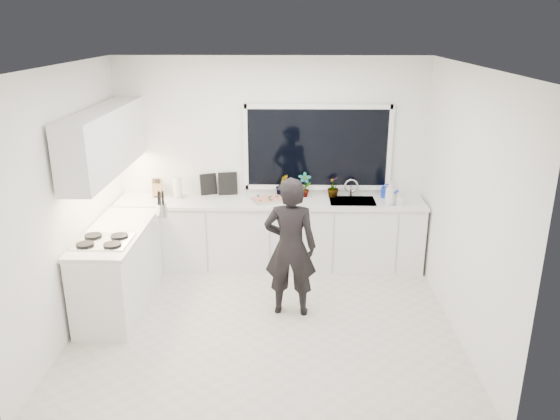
{
  "coord_description": "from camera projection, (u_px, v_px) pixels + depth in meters",
  "views": [
    {
      "loc": [
        0.27,
        -5.2,
        3.08
      ],
      "look_at": [
        0.15,
        0.4,
        1.15
      ],
      "focal_mm": 35.0,
      "sensor_mm": 36.0,
      "label": 1
    }
  ],
  "objects": [
    {
      "name": "ceiling",
      "position": [
        263.0,
        65.0,
        5.05
      ],
      "size": [
        4.0,
        3.5,
        0.02
      ],
      "primitive_type": "cube",
      "color": "white",
      "rests_on": "wall_back"
    },
    {
      "name": "countertop_left",
      "position": [
        115.0,
        232.0,
        6.0
      ],
      "size": [
        0.62,
        1.6,
        0.04
      ],
      "primitive_type": "cube",
      "color": "silver",
      "rests_on": "base_cabinets_left"
    },
    {
      "name": "pizza_tray",
      "position": [
        269.0,
        200.0,
        6.97
      ],
      "size": [
        0.49,
        0.44,
        0.03
      ],
      "primitive_type": "cube",
      "rotation": [
        0.0,
        0.0,
        0.41
      ],
      "color": "silver",
      "rests_on": "countertop_back"
    },
    {
      "name": "base_cabinets_back",
      "position": [
        271.0,
        235.0,
        7.16
      ],
      "size": [
        3.92,
        0.58,
        0.88
      ],
      "primitive_type": "cube",
      "color": "white",
      "rests_on": "floor"
    },
    {
      "name": "base_cabinets_left",
      "position": [
        119.0,
        270.0,
        6.15
      ],
      "size": [
        0.58,
        1.6,
        0.88
      ],
      "primitive_type": "cube",
      "color": "white",
      "rests_on": "floor"
    },
    {
      "name": "faucet",
      "position": [
        351.0,
        188.0,
        7.13
      ],
      "size": [
        0.03,
        0.03,
        0.22
      ],
      "primitive_type": "cylinder",
      "color": "silver",
      "rests_on": "countertop_back"
    },
    {
      "name": "picture_frame_large",
      "position": [
        208.0,
        184.0,
        7.2
      ],
      "size": [
        0.21,
        0.1,
        0.28
      ],
      "primitive_type": "cube",
      "rotation": [
        0.0,
        0.0,
        0.39
      ],
      "color": "black",
      "rests_on": "countertop_back"
    },
    {
      "name": "soap_bottles",
      "position": [
        392.0,
        194.0,
        6.78
      ],
      "size": [
        0.24,
        0.13,
        0.31
      ],
      "color": "#D8BF66",
      "rests_on": "countertop_back"
    },
    {
      "name": "utensil_crock",
      "position": [
        162.0,
        210.0,
        6.39
      ],
      "size": [
        0.14,
        0.14,
        0.16
      ],
      "primitive_type": "cylinder",
      "rotation": [
        0.0,
        0.0,
        0.11
      ],
      "color": "silver",
      "rests_on": "countertop_left"
    },
    {
      "name": "watering_can",
      "position": [
        386.0,
        192.0,
        7.1
      ],
      "size": [
        0.18,
        0.18,
        0.13
      ],
      "primitive_type": "cylinder",
      "rotation": [
        0.0,
        0.0,
        -0.33
      ],
      "color": "#1430C3",
      "rests_on": "countertop_back"
    },
    {
      "name": "wall_right",
      "position": [
        465.0,
        205.0,
        5.45
      ],
      "size": [
        0.02,
        3.5,
        2.7
      ],
      "primitive_type": "cube",
      "color": "white",
      "rests_on": "ground"
    },
    {
      "name": "floor",
      "position": [
        266.0,
        323.0,
        5.93
      ],
      "size": [
        4.0,
        3.5,
        0.02
      ],
      "primitive_type": "cube",
      "color": "beige",
      "rests_on": "ground"
    },
    {
      "name": "herb_plants",
      "position": [
        306.0,
        186.0,
        7.09
      ],
      "size": [
        0.87,
        0.2,
        0.32
      ],
      "color": "#26662D",
      "rests_on": "countertop_back"
    },
    {
      "name": "stovetop",
      "position": [
        103.0,
        241.0,
        5.66
      ],
      "size": [
        0.56,
        0.48,
        0.03
      ],
      "primitive_type": "cube",
      "color": "black",
      "rests_on": "countertop_left"
    },
    {
      "name": "sink",
      "position": [
        352.0,
        204.0,
        6.99
      ],
      "size": [
        0.58,
        0.42,
        0.14
      ],
      "primitive_type": "cube",
      "color": "silver",
      "rests_on": "countertop_back"
    },
    {
      "name": "paper_towel_roll",
      "position": [
        178.0,
        188.0,
        7.08
      ],
      "size": [
        0.13,
        0.13,
        0.26
      ],
      "primitive_type": "cylinder",
      "rotation": [
        0.0,
        0.0,
        -0.23
      ],
      "color": "silver",
      "rests_on": "countertop_back"
    },
    {
      "name": "countertop_back",
      "position": [
        270.0,
        202.0,
        7.0
      ],
      "size": [
        3.94,
        0.62,
        0.04
      ],
      "primitive_type": "cube",
      "color": "silver",
      "rests_on": "base_cabinets_back"
    },
    {
      "name": "pizza",
      "position": [
        269.0,
        199.0,
        6.96
      ],
      "size": [
        0.45,
        0.39,
        0.01
      ],
      "primitive_type": "cube",
      "rotation": [
        0.0,
        0.0,
        0.41
      ],
      "color": "red",
      "rests_on": "pizza_tray"
    },
    {
      "name": "window",
      "position": [
        317.0,
        148.0,
        7.04
      ],
      "size": [
        1.8,
        0.02,
        1.0
      ],
      "primitive_type": "cube",
      "color": "black",
      "rests_on": "wall_back"
    },
    {
      "name": "person",
      "position": [
        290.0,
        247.0,
        5.89
      ],
      "size": [
        0.6,
        0.42,
        1.57
      ],
      "primitive_type": "imported",
      "rotation": [
        0.0,
        0.0,
        3.07
      ],
      "color": "black",
      "rests_on": "floor"
    },
    {
      "name": "wall_left",
      "position": [
        67.0,
        203.0,
        5.53
      ],
      "size": [
        0.02,
        3.5,
        2.7
      ],
      "primitive_type": "cube",
      "color": "white",
      "rests_on": "ground"
    },
    {
      "name": "knife_block",
      "position": [
        157.0,
        188.0,
        7.13
      ],
      "size": [
        0.14,
        0.12,
        0.22
      ],
      "primitive_type": "cube",
      "rotation": [
        0.0,
        0.0,
        0.16
      ],
      "color": "olive",
      "rests_on": "countertop_back"
    },
    {
      "name": "picture_frame_small",
      "position": [
        228.0,
        184.0,
        7.19
      ],
      "size": [
        0.25,
        0.07,
        0.3
      ],
      "primitive_type": "cube",
      "rotation": [
        0.0,
        0.0,
        0.2
      ],
      "color": "black",
      "rests_on": "countertop_back"
    },
    {
      "name": "wall_back",
      "position": [
        271.0,
        162.0,
        7.15
      ],
      "size": [
        4.0,
        0.02,
        2.7
      ],
      "primitive_type": "cube",
      "color": "white",
      "rests_on": "ground"
    },
    {
      "name": "upper_cabinets",
      "position": [
        106.0,
        140.0,
        6.02
      ],
      "size": [
        0.34,
        2.1,
        0.7
      ],
      "primitive_type": "cube",
      "color": "white",
      "rests_on": "wall_left"
    }
  ]
}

